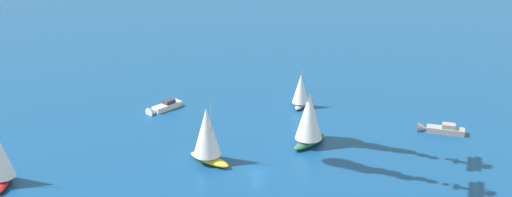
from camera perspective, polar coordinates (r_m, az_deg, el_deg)
The scene contains 6 objects.
ground_plane at distance 121.91m, azimuth 0.10°, elevation -6.95°, with size 2000.00×2000.00×0.00m, color navy.
sailboat_near_centre at distance 131.61m, azimuth 4.99°, elevation -1.91°, with size 10.94×7.74×13.74m.
motorboat_far_port at distance 154.61m, azimuth -8.69°, elevation -0.82°, with size 10.10×6.54×2.89m.
motorboat_far_stbd at distance 145.97m, azimuth 16.71°, elevation -2.76°, with size 2.81×10.42×3.02m.
sailboat_offshore at distance 154.06m, azimuth 4.20°, elevation 0.75°, with size 7.67×4.34×9.79m.
sailboat_trailing at distance 124.03m, azimuth -4.60°, elevation -3.42°, with size 7.41×10.64×13.32m.
Camera 1 is at (103.92, 31.00, 55.69)m, focal length 42.83 mm.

